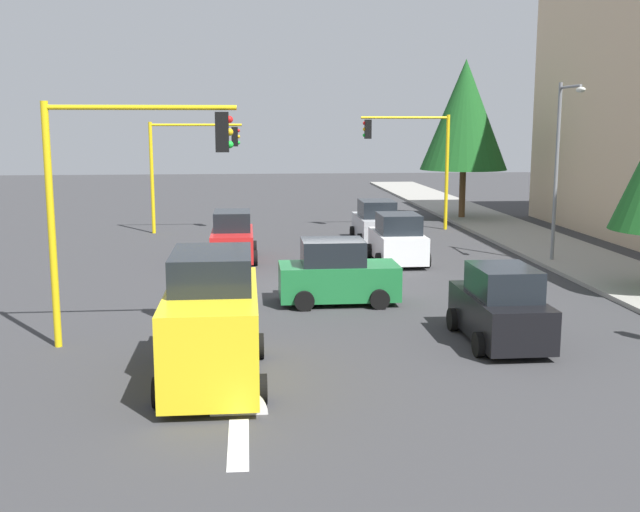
# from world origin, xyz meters

# --- Properties ---
(ground_plane) EXTENTS (120.00, 120.00, 0.00)m
(ground_plane) POSITION_xyz_m (0.00, 0.00, 0.00)
(ground_plane) COLOR #353538
(sidewalk_kerb) EXTENTS (80.00, 4.00, 0.15)m
(sidewalk_kerb) POSITION_xyz_m (-5.00, 10.50, 0.07)
(sidewalk_kerb) COLOR gray
(sidewalk_kerb) RESTS_ON ground
(lane_arrow_near) EXTENTS (2.40, 1.10, 1.10)m
(lane_arrow_near) POSITION_xyz_m (11.51, -3.00, 0.01)
(lane_arrow_near) COLOR silver
(lane_arrow_near) RESTS_ON ground
(traffic_signal_far_right) EXTENTS (0.36, 4.59, 5.54)m
(traffic_signal_far_right) POSITION_xyz_m (-14.00, -5.68, 3.93)
(traffic_signal_far_right) COLOR yellow
(traffic_signal_far_right) RESTS_ON ground
(traffic_signal_near_right) EXTENTS (0.36, 4.59, 5.98)m
(traffic_signal_near_right) POSITION_xyz_m (6.00, -5.74, 4.21)
(traffic_signal_near_right) COLOR yellow
(traffic_signal_near_right) RESTS_ON ground
(traffic_signal_far_left) EXTENTS (0.36, 4.59, 5.90)m
(traffic_signal_far_left) POSITION_xyz_m (-14.00, 5.73, 4.16)
(traffic_signal_far_left) COLOR yellow
(traffic_signal_far_left) RESTS_ON ground
(street_lamp_curbside) EXTENTS (2.15, 0.28, 7.00)m
(street_lamp_curbside) POSITION_xyz_m (-3.61, 9.20, 4.35)
(street_lamp_curbside) COLOR slate
(street_lamp_curbside) RESTS_ON ground
(tree_roadside_far) EXTENTS (4.91, 4.91, 9.01)m
(tree_roadside_far) POSITION_xyz_m (-18.00, 9.50, 5.93)
(tree_roadside_far) COLOR brown
(tree_roadside_far) RESTS_ON ground
(delivery_van_yellow) EXTENTS (4.80, 2.22, 2.77)m
(delivery_van_yellow) POSITION_xyz_m (8.88, -3.56, 1.28)
(delivery_van_yellow) COLOR yellow
(delivery_van_yellow) RESTS_ON ground
(car_red) EXTENTS (4.08, 1.96, 1.98)m
(car_red) POSITION_xyz_m (-5.85, -3.40, 0.90)
(car_red) COLOR red
(car_red) RESTS_ON ground
(car_green) EXTENTS (2.07, 3.62, 1.98)m
(car_green) POSITION_xyz_m (2.00, -0.08, 0.90)
(car_green) COLOR #1E7238
(car_green) RESTS_ON ground
(car_white) EXTENTS (3.67, 2.07, 1.98)m
(car_white) POSITION_xyz_m (-4.60, 3.11, 0.90)
(car_white) COLOR white
(car_white) RESTS_ON ground
(car_black) EXTENTS (3.79, 1.95, 1.98)m
(car_black) POSITION_xyz_m (6.68, 3.50, 0.90)
(car_black) COLOR black
(car_black) RESTS_ON ground
(car_silver) EXTENTS (4.00, 2.04, 1.98)m
(car_silver) POSITION_xyz_m (-9.95, 3.14, 0.90)
(car_silver) COLOR #B2B5BA
(car_silver) RESTS_ON ground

